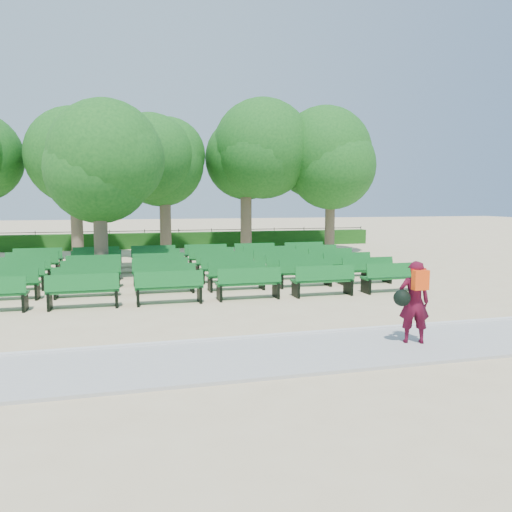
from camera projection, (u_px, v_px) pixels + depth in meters
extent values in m
plane|color=#C8B184|center=(195.00, 288.00, 15.97)|extent=(120.00, 120.00, 0.00)
cube|color=#A5A6A2|center=(252.00, 357.00, 8.86)|extent=(30.00, 2.20, 0.06)
cube|color=silver|center=(238.00, 339.00, 9.96)|extent=(30.00, 0.12, 0.10)
cube|color=#194D13|center=(163.00, 240.00, 29.37)|extent=(26.00, 0.70, 0.90)
cube|color=#105E20|center=(191.00, 267.00, 17.62)|extent=(1.83, 0.55, 0.06)
cube|color=#105E20|center=(192.00, 261.00, 17.39)|extent=(1.83, 0.18, 0.43)
cylinder|color=brown|center=(101.00, 239.00, 17.59)|extent=(0.48, 0.48, 2.87)
ellipsoid|color=#1B5C1A|center=(98.00, 163.00, 17.29)|extent=(4.46, 4.46, 4.02)
imported|color=#480A1C|center=(414.00, 302.00, 9.59)|extent=(0.68, 0.55, 1.60)
cube|color=#FF440D|center=(420.00, 280.00, 9.36)|extent=(0.30, 0.15, 0.37)
sphere|color=black|center=(402.00, 298.00, 9.45)|extent=(0.32, 0.32, 0.32)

